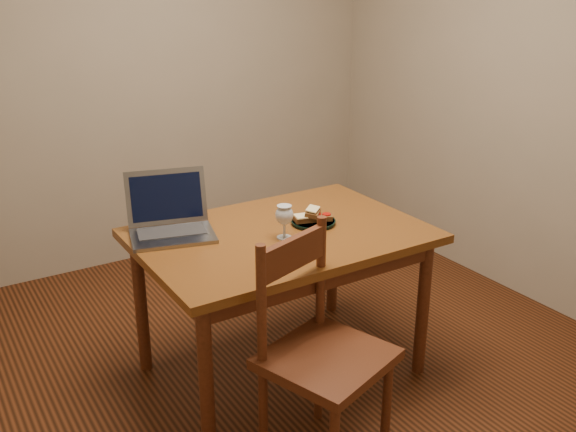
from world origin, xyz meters
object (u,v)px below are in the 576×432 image
chair (322,343)px  milk_glass (284,222)px  table (281,249)px  plate (313,222)px  laptop (170,217)px

chair → milk_glass: bearing=55.2°
table → milk_glass: (-0.03, -0.07, 0.16)m
plate → laptop: bearing=156.4°
table → chair: chair is taller
chair → laptop: bearing=87.6°
chair → laptop: laptop is taller
chair → table: bearing=54.7°
plate → milk_glass: bearing=-159.5°
table → laptop: 0.53m
table → plate: 0.21m
table → laptop: size_ratio=2.94×
plate → laptop: size_ratio=0.48×
milk_glass → table: bearing=69.8°
plate → laptop: 0.67m
chair → plate: chair is taller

